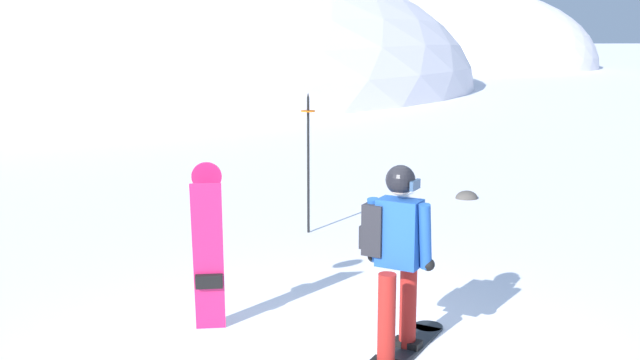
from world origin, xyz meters
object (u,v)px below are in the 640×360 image
Objects in this scene: rock_dark at (467,198)px; snowboarder_main at (395,257)px; spare_snowboard at (208,250)px; piste_marker_near at (308,154)px.

snowboarder_main is at bearing -112.67° from rock_dark.
spare_snowboard is (-1.60, 0.72, -0.10)m from snowboarder_main.
piste_marker_near is 3.62m from rock_dark.
snowboarder_main is 1.76m from spare_snowboard.
piste_marker_near is at bearing 94.59° from snowboarder_main.
snowboarder_main is 6.67m from rock_dark.
piste_marker_near reaches higher than spare_snowboard.
piste_marker_near reaches higher than rock_dark.
piste_marker_near is at bearing -146.99° from rock_dark.
rock_dark is (2.88, 1.87, -1.13)m from piste_marker_near.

